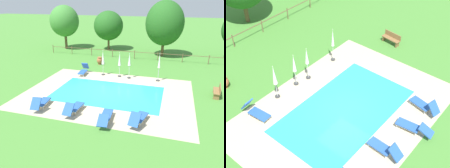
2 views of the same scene
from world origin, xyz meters
TOP-DOWN VIEW (x-y plane):
  - ground_plane at (0.00, 0.00)m, footprint 160.00×160.00m
  - pool_deck_paving at (0.00, 0.00)m, footprint 12.65×9.18m
  - swimming_pool_water at (0.00, 0.00)m, footprint 8.28×4.80m
  - pool_coping_rim at (0.00, 0.00)m, footprint 8.76×5.28m
  - sun_lounger_north_near_steps at (3.04, -3.59)m, footprint 0.97×1.96m
  - sun_lounger_north_mid at (1.14, -3.91)m, footprint 0.81×2.12m
  - sun_lounger_north_far at (-1.11, -3.50)m, footprint 0.69×1.96m
  - sun_lounger_north_end at (-3.52, -3.49)m, footprint 0.82×1.94m
  - sun_lounger_south_near_corner at (-3.59, 3.65)m, footprint 0.78×1.89m
  - patio_umbrella_closed_row_west at (-1.69, 3.96)m, footprint 0.32×0.32m
  - patio_umbrella_closed_row_mid_west at (-0.09, 3.95)m, footprint 0.32×0.32m
  - patio_umbrella_closed_row_centre at (3.48, 3.82)m, footprint 0.32×0.32m
  - patio_umbrella_closed_row_mid_east at (0.87, 3.77)m, footprint 0.32×0.32m
  - wooden_bench_lawn_side at (8.01, 1.78)m, footprint 0.63×1.54m
  - terracotta_urn_near_fence at (-3.22, 7.23)m, footprint 0.62×0.62m
  - perimeter_fence at (0.03, 10.69)m, footprint 22.40×0.08m
  - tree_far_west at (-4.48, 14.56)m, footprint 4.05×4.05m
  - tree_west_mid at (3.15, 13.05)m, footprint 4.62×4.62m
  - tree_centre at (-10.69, 13.60)m, footprint 4.07×4.07m

SIDE VIEW (x-z plane):
  - ground_plane at x=0.00m, z-range 0.00..0.00m
  - pool_deck_paving at x=0.00m, z-range 0.00..0.01m
  - swimming_pool_water at x=0.00m, z-range 0.00..0.01m
  - pool_coping_rim at x=0.00m, z-range 0.01..0.01m
  - sun_lounger_north_mid at x=1.14m, z-range 0.00..0.71m
  - sun_lounger_north_far at x=-1.11m, z-range -0.08..0.84m
  - sun_lounger_north_end at x=-3.52m, z-range -0.09..0.87m
  - sun_lounger_north_near_steps at x=3.04m, z-range -0.09..0.88m
  - sun_lounger_south_near_corner at x=-3.59m, z-range -0.11..0.90m
  - terracotta_urn_near_fence at x=-3.22m, z-range 0.03..0.85m
  - wooden_bench_lawn_side at x=8.01m, z-range 0.03..0.90m
  - perimeter_fence at x=0.03m, z-range 0.16..1.21m
  - patio_umbrella_closed_row_mid_west at x=-0.09m, z-range 0.33..2.65m
  - patio_umbrella_closed_row_mid_east at x=0.87m, z-range 0.37..2.71m
  - patio_umbrella_closed_row_west at x=-1.69m, z-range 0.37..2.76m
  - patio_umbrella_closed_row_centre at x=3.48m, z-range 0.32..2.86m
  - tree_far_west at x=-4.48m, z-range 0.68..6.04m
  - tree_centre at x=-10.69m, z-range 0.86..6.93m
  - tree_west_mid at x=3.15m, z-range 0.68..7.41m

